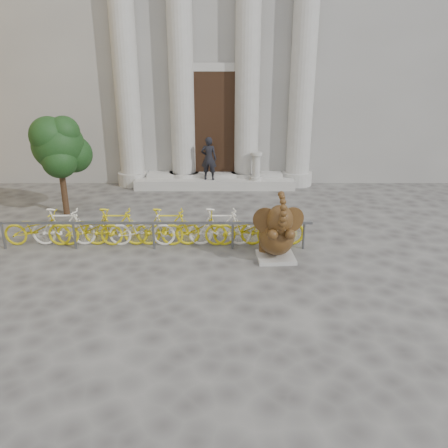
{
  "coord_description": "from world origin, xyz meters",
  "views": [
    {
      "loc": [
        0.36,
        -6.85,
        4.41
      ],
      "look_at": [
        0.36,
        2.23,
        1.1
      ],
      "focal_mm": 35.0,
      "sensor_mm": 36.0,
      "label": 1
    }
  ],
  "objects_px": {
    "pedestrian": "(209,158)",
    "bike_rack": "(154,227)",
    "elephant_statue": "(277,234)",
    "tree": "(59,147)"
  },
  "relations": [
    {
      "from": "pedestrian",
      "to": "bike_rack",
      "type": "bearing_deg",
      "value": 85.09
    },
    {
      "from": "elephant_statue",
      "to": "bike_rack",
      "type": "distance_m",
      "value": 3.18
    },
    {
      "from": "elephant_statue",
      "to": "bike_rack",
      "type": "xyz_separation_m",
      "value": [
        -3.05,
        0.9,
        -0.15
      ]
    },
    {
      "from": "elephant_statue",
      "to": "tree",
      "type": "xyz_separation_m",
      "value": [
        -6.19,
        3.44,
        1.47
      ]
    },
    {
      "from": "pedestrian",
      "to": "tree",
      "type": "bearing_deg",
      "value": 41.94
    },
    {
      "from": "elephant_statue",
      "to": "tree",
      "type": "relative_size",
      "value": 0.59
    },
    {
      "from": "tree",
      "to": "elephant_statue",
      "type": "bearing_deg",
      "value": -29.08
    },
    {
      "from": "bike_rack",
      "to": "pedestrian",
      "type": "bearing_deg",
      "value": 77.44
    },
    {
      "from": "tree",
      "to": "pedestrian",
      "type": "xyz_separation_m",
      "value": [
        4.37,
        2.98,
        -0.96
      ]
    },
    {
      "from": "elephant_statue",
      "to": "bike_rack",
      "type": "height_order",
      "value": "elephant_statue"
    }
  ]
}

